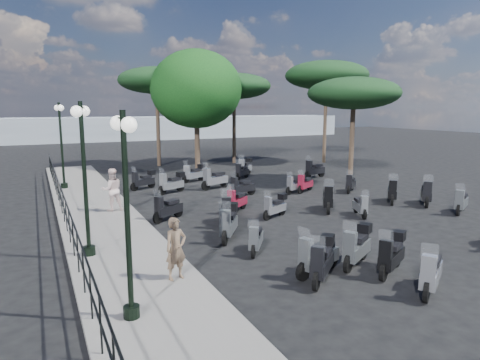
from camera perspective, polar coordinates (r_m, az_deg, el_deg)
name	(u,v)px	position (r m, az deg, el deg)	size (l,w,h in m)	color
ground	(275,216)	(17.50, 4.64, -4.76)	(120.00, 120.00, 0.00)	black
sidewalk	(98,215)	(18.24, -18.42, -4.39)	(3.00, 30.00, 0.15)	slate
railing	(62,199)	(17.77, -22.63, -2.30)	(0.04, 26.04, 1.10)	black
lamp_post_0	(127,203)	(8.57, -14.88, -3.02)	(0.33, 1.23, 4.16)	black
lamp_post_1	(84,169)	(12.69, -20.06, 1.33)	(0.60, 1.25, 4.37)	black
lamp_post_2	(61,140)	(24.05, -22.74, 4.97)	(0.42, 1.31, 4.45)	black
woman	(176,249)	(10.75, -8.56, -9.02)	(0.57, 0.37, 1.56)	brown
pedestrian_far	(112,190)	(18.24, -16.70, -1.24)	(0.85, 0.67, 1.76)	beige
scooter_0	(322,261)	(11.17, 10.89, -10.61)	(1.39, 1.28, 1.37)	black
scooter_1	(256,240)	(13.03, 2.11, -7.96)	(0.95, 1.25, 1.18)	black
scooter_2	(229,223)	(14.27, -1.51, -5.80)	(1.21, 1.58, 1.45)	black
scooter_3	(167,209)	(16.84, -9.65, -3.83)	(1.46, 1.00, 1.32)	black
scooter_4	(172,183)	(22.08, -9.10, -0.44)	(1.61, 0.92, 1.37)	black
scooter_5	(143,180)	(23.42, -12.78, -0.06)	(1.50, 0.90, 1.29)	black
scooter_6	(317,257)	(11.55, 10.25, -10.07)	(1.70, 0.79, 1.40)	black
scooter_7	(357,247)	(12.41, 15.30, -8.63)	(1.60, 1.07, 1.41)	black
scooter_8	(226,211)	(15.99, -1.86, -4.20)	(0.95, 1.77, 1.49)	black
scooter_9	(237,202)	(17.94, -0.47, -2.89)	(1.35, 1.08, 1.29)	black
scooter_10	(242,188)	(21.02, 0.26, -1.01)	(1.61, 0.67, 1.30)	black
scooter_11	(194,174)	(25.26, -6.18, 0.86)	(1.59, 0.83, 1.32)	black
scooter_12	(431,274)	(11.25, 24.08, -11.35)	(1.52, 1.07, 1.39)	black
scooter_13	(391,255)	(12.12, 19.55, -9.41)	(1.54, 1.01, 1.35)	black
scooter_14	(275,207)	(17.08, 4.70, -3.58)	(1.38, 0.81, 1.18)	black
scooter_15	(296,185)	(22.05, 7.43, -0.61)	(1.42, 0.72, 1.18)	black
scooter_16	(215,179)	(23.00, -3.41, 0.07)	(1.81, 0.86, 1.49)	black
scooter_17	(245,167)	(27.59, 0.70, 1.72)	(1.44, 1.26, 1.39)	black
scooter_20	(361,206)	(17.92, 15.77, -3.41)	(0.75, 1.39, 1.18)	black
scooter_21	(328,199)	(18.49, 11.62, -2.51)	(1.17, 1.59, 1.48)	black
scooter_22	(305,184)	(22.36, 8.64, -0.53)	(1.40, 0.90, 1.24)	black
scooter_23	(242,172)	(26.14, 0.26, 1.09)	(1.34, 1.07, 1.28)	black
scooter_25	(461,202)	(19.96, 27.40, -2.65)	(1.53, 0.95, 1.34)	black
scooter_26	(392,192)	(20.87, 19.64, -1.52)	(1.34, 1.38, 1.45)	black
scooter_27	(426,194)	(20.93, 23.58, -1.70)	(1.41, 1.39, 1.49)	black
scooter_28	(351,184)	(22.86, 14.54, -0.50)	(1.25, 1.08, 1.24)	black
scooter_29	(314,170)	(26.85, 9.89, 1.31)	(1.80, 0.77, 1.46)	black
broadleaf_tree	(196,89)	(30.27, -5.85, 11.95)	(6.34, 6.34, 8.27)	#38281E
pine_0	(234,86)	(33.60, -0.80, 12.37)	(5.69, 5.69, 6.94)	#38281E
pine_1	(327,76)	(34.59, 11.47, 13.48)	(6.43, 6.43, 7.90)	#38281E
pine_2	(157,81)	(32.47, -11.07, 12.87)	(5.58, 5.58, 7.25)	#38281E
pine_3	(354,94)	(25.45, 14.94, 11.08)	(5.23, 5.23, 6.05)	#38281E
distant_hills	(105,129)	(60.29, -17.58, 6.54)	(70.00, 8.00, 3.00)	gray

